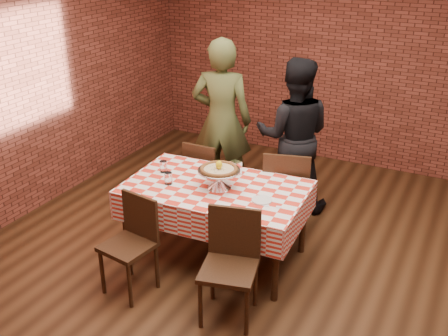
{
  "coord_description": "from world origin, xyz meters",
  "views": [
    {
      "loc": [
        1.59,
        -3.73,
        2.91
      ],
      "look_at": [
        -0.43,
        0.22,
        0.91
      ],
      "focal_mm": 42.47,
      "sensor_mm": 36.0,
      "label": 1
    }
  ],
  "objects": [
    {
      "name": "chair_near_left",
      "position": [
        -0.88,
        -0.69,
        0.43
      ],
      "size": [
        0.44,
        0.44,
        0.87
      ],
      "primitive_type": null,
      "rotation": [
        0.0,
        0.0,
        -0.15
      ],
      "color": "#382010",
      "rests_on": "ground"
    },
    {
      "name": "pizza",
      "position": [
        -0.43,
        0.12,
        0.94
      ],
      "size": [
        0.38,
        0.38,
        0.03
      ],
      "primitive_type": "cylinder",
      "rotation": [
        0.0,
        0.0,
        0.11
      ],
      "color": "#C9B68C",
      "rests_on": "pizza_stand"
    },
    {
      "name": "tablecloth",
      "position": [
        -0.47,
        0.13,
        0.62
      ],
      "size": [
        1.73,
        1.11,
        0.28
      ],
      "primitive_type": null,
      "rotation": [
        0.0,
        0.0,
        0.06
      ],
      "color": "red",
      "rests_on": "table"
    },
    {
      "name": "chair_near_right",
      "position": [
        0.04,
        -0.61,
        0.46
      ],
      "size": [
        0.52,
        0.52,
        0.91
      ],
      "primitive_type": null,
      "rotation": [
        0.0,
        0.0,
        0.23
      ],
      "color": "#382010",
      "rests_on": "ground"
    },
    {
      "name": "chair_far_left",
      "position": [
        -0.98,
        0.88,
        0.43
      ],
      "size": [
        0.39,
        0.39,
        0.86
      ],
      "primitive_type": null,
      "rotation": [
        0.0,
        0.0,
        3.13
      ],
      "color": "#382010",
      "rests_on": "ground"
    },
    {
      "name": "pizza_stand",
      "position": [
        -0.43,
        0.12,
        0.85
      ],
      "size": [
        0.44,
        0.44,
        0.18
      ],
      "primitive_type": null,
      "rotation": [
        0.0,
        0.0,
        0.11
      ],
      "color": "silver",
      "rests_on": "tablecloth"
    },
    {
      "name": "chair_far_right",
      "position": [
        -0.05,
        0.9,
        0.47
      ],
      "size": [
        0.57,
        0.57,
        0.94
      ],
      "primitive_type": null,
      "rotation": [
        0.0,
        0.0,
        3.41
      ],
      "color": "#382010",
      "rests_on": "ground"
    },
    {
      "name": "sweetener_packet_a",
      "position": [
        0.09,
        -0.01,
        0.76
      ],
      "size": [
        0.05,
        0.04,
        0.0
      ],
      "primitive_type": "cube",
      "rotation": [
        0.0,
        0.0,
        -0.05
      ],
      "color": "white",
      "rests_on": "tablecloth"
    },
    {
      "name": "water_glass_left",
      "position": [
        -0.88,
        -0.03,
        0.81
      ],
      "size": [
        0.08,
        0.08,
        0.11
      ],
      "primitive_type": "cylinder",
      "rotation": [
        0.0,
        0.0,
        0.06
      ],
      "color": "white",
      "rests_on": "tablecloth"
    },
    {
      "name": "back_wall",
      "position": [
        0.0,
        3.0,
        1.45
      ],
      "size": [
        5.5,
        0.0,
        5.5
      ],
      "primitive_type": "plane",
      "rotation": [
        1.57,
        0.0,
        0.0
      ],
      "color": "maroon",
      "rests_on": "ground"
    },
    {
      "name": "side_plate",
      "position": [
        0.03,
        0.05,
        0.76
      ],
      "size": [
        0.19,
        0.19,
        0.01
      ],
      "primitive_type": "cylinder",
      "rotation": [
        0.0,
        0.0,
        0.06
      ],
      "color": "white",
      "rests_on": "tablecloth"
    },
    {
      "name": "water_glass_right",
      "position": [
        -1.06,
        0.18,
        0.81
      ],
      "size": [
        0.08,
        0.08,
        0.11
      ],
      "primitive_type": "cylinder",
      "rotation": [
        0.0,
        0.0,
        0.06
      ],
      "color": "white",
      "rests_on": "tablecloth"
    },
    {
      "name": "table",
      "position": [
        -0.47,
        0.13,
        0.38
      ],
      "size": [
        1.69,
        1.07,
        0.75
      ],
      "primitive_type": "cube",
      "rotation": [
        0.0,
        0.0,
        0.06
      ],
      "color": "#382010",
      "rests_on": "ground"
    },
    {
      "name": "ground",
      "position": [
        0.0,
        0.0,
        0.0
      ],
      "size": [
        6.0,
        6.0,
        0.0
      ],
      "primitive_type": "plane",
      "color": "black",
      "rests_on": "ground"
    },
    {
      "name": "diner_olive",
      "position": [
        -1.02,
        1.31,
        0.94
      ],
      "size": [
        0.78,
        0.62,
        1.88
      ],
      "primitive_type": "imported",
      "rotation": [
        0.0,
        0.0,
        3.42
      ],
      "color": "#494F28",
      "rests_on": "ground"
    },
    {
      "name": "lemon",
      "position": [
        -0.43,
        0.12,
        0.99
      ],
      "size": [
        0.07,
        0.07,
        0.08
      ],
      "primitive_type": "ellipsoid",
      "rotation": [
        0.0,
        0.0,
        0.11
      ],
      "color": "yellow",
      "rests_on": "pizza"
    },
    {
      "name": "diner_black",
      "position": [
        -0.2,
        1.43,
        0.86
      ],
      "size": [
        1.0,
        0.88,
        1.72
      ],
      "primitive_type": "imported",
      "rotation": [
        0.0,
        0.0,
        3.45
      ],
      "color": "black",
      "rests_on": "ground"
    },
    {
      "name": "sweetener_packet_b",
      "position": [
        0.2,
        0.01,
        0.76
      ],
      "size": [
        0.06,
        0.04,
        0.0
      ],
      "primitive_type": "cube",
      "rotation": [
        0.0,
        0.0,
        0.2
      ],
      "color": "white",
      "rests_on": "tablecloth"
    },
    {
      "name": "condiment_caddy",
      "position": [
        -0.42,
        0.45,
        0.82
      ],
      "size": [
        0.11,
        0.1,
        0.13
      ],
      "primitive_type": "cube",
      "rotation": [
        0.0,
        0.0,
        -0.33
      ],
      "color": "silver",
      "rests_on": "tablecloth"
    }
  ]
}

